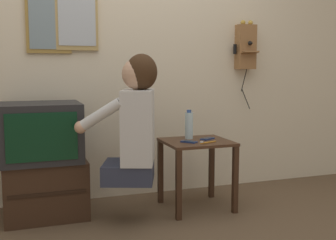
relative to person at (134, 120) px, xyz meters
name	(u,v)px	position (x,y,z in m)	size (l,w,h in m)	color
wall_back	(131,51)	(0.15, 0.67, 0.52)	(6.80, 0.05, 2.55)	beige
side_table	(197,155)	(0.54, 0.13, -0.32)	(0.52, 0.48, 0.55)	#422819
person	(134,120)	(0.00, 0.00, 0.00)	(0.63, 0.53, 0.93)	#2D3347
tv_stand	(46,188)	(-0.61, 0.32, -0.53)	(0.60, 0.47, 0.44)	#382316
television	(40,132)	(-0.64, 0.31, -0.10)	(0.59, 0.50, 0.43)	#232326
wall_phone_antique	(246,47)	(1.23, 0.59, 0.57)	(0.21, 0.19, 0.82)	olive
framed_picture	(49,24)	(-0.53, 0.63, 0.72)	(0.35, 0.03, 0.45)	olive
wall_mirror	(76,4)	(-0.31, 0.63, 0.89)	(0.34, 0.03, 0.73)	tan
cell_phone_held	(189,142)	(0.45, 0.07, -0.20)	(0.13, 0.13, 0.01)	navy
cell_phone_spare	(207,139)	(0.65, 0.16, -0.20)	(0.14, 0.12, 0.01)	navy
water_bottle	(189,125)	(0.52, 0.24, -0.09)	(0.07, 0.07, 0.24)	silver
toothbrush	(207,142)	(0.57, 0.00, -0.19)	(0.16, 0.06, 0.02)	orange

